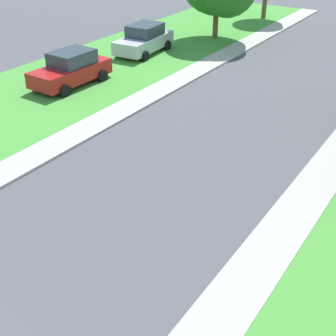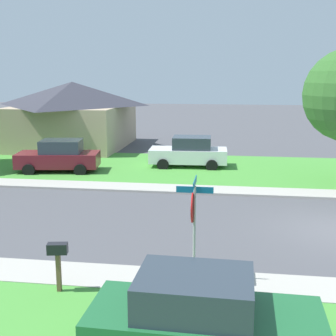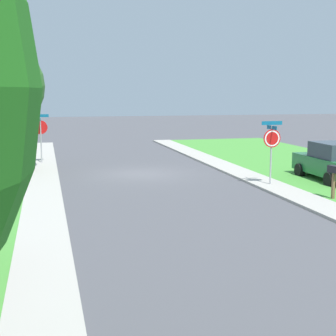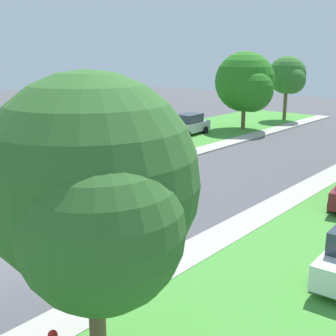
% 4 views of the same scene
% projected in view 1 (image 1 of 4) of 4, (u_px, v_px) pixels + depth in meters
% --- Properties ---
extents(sidewalk_east, '(1.40, 56.00, 0.10)m').
position_uv_depth(sidewalk_east, '(309.00, 194.00, 15.43)').
color(sidewalk_east, '#ADA89E').
rests_on(sidewalk_east, ground).
extents(sidewalk_west, '(1.40, 56.00, 0.10)m').
position_uv_depth(sidewalk_west, '(90.00, 127.00, 19.88)').
color(sidewalk_west, '#ADA89E').
rests_on(sidewalk_west, ground).
extents(lawn_west, '(8.00, 56.00, 0.08)m').
position_uv_depth(lawn_west, '(13.00, 104.00, 22.12)').
color(lawn_west, '#479338').
rests_on(lawn_west, ground).
extents(car_silver_far_down_street, '(2.26, 4.41, 1.76)m').
position_uv_depth(car_silver_far_down_street, '(144.00, 40.00, 28.86)').
color(car_silver_far_down_street, silver).
rests_on(car_silver_far_down_street, ground).
extents(car_red_near_corner, '(2.15, 4.36, 1.76)m').
position_uv_depth(car_red_near_corner, '(71.00, 69.00, 23.95)').
color(car_red_near_corner, red).
rests_on(car_red_near_corner, ground).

